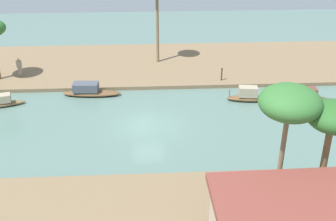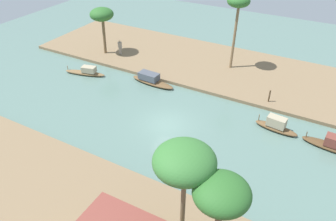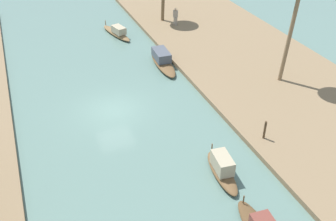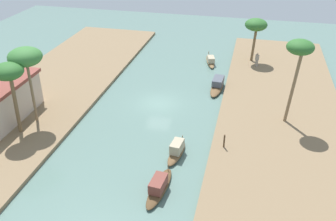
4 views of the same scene
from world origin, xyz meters
The scene contains 12 objects.
river_water centered at (0.00, 0.00, 0.00)m, with size 70.91×70.91×0.00m, color slate.
riverbank_left centered at (0.00, -12.58, 0.17)m, with size 45.76×12.09×0.34m, color #846B4C.
sampan_with_tall_canopy centered at (5.05, -5.64, 0.45)m, with size 5.13×1.52×1.18m.
sampan_with_red_awning centered at (12.46, -3.84, 0.37)m, with size 4.83×2.05×1.04m.
sampan_downstream_large centered at (-8.57, -3.83, 0.49)m, with size 3.76×1.36×1.29m.
sampan_open_hull centered at (-13.21, -3.50, 0.44)m, with size 4.80×1.51×1.22m.
person_on_near_bank centered at (12.06, -9.76, 1.11)m, with size 0.52×0.52×1.74m.
mooring_post centered at (-6.92, -7.60, 0.95)m, with size 0.14×0.14×1.22m, color #4C3823.
palm_tree_left_near centered at (-1.17, -13.04, 7.47)m, with size 2.39×2.39×8.08m.
palm_tree_left_far centered at (13.86, -9.16, 5.06)m, with size 2.80×2.80×5.60m.
palm_tree_right_tall centered at (-8.71, 10.66, 6.10)m, with size 2.59×2.59×6.67m.
palm_tree_right_short centered at (-6.68, 10.22, 6.77)m, with size 2.99×2.99×7.34m.
Camera 2 is at (-11.38, 20.21, 17.04)m, focal length 34.89 mm.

